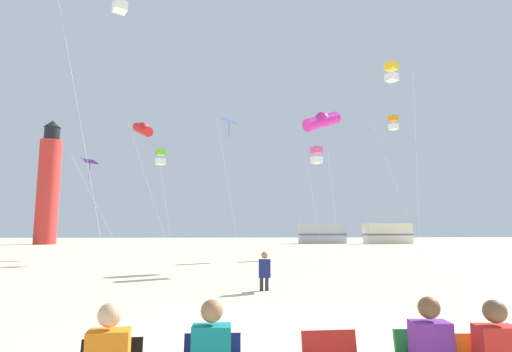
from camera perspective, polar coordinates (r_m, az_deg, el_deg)
ground at (r=6.86m, az=-0.62°, el=-22.61°), size 200.00×200.00×0.00m
kite_flyer_standing at (r=12.12m, az=1.20°, el=-13.18°), size 0.35×0.52×1.16m
kite_box_rainbow at (r=27.92m, az=8.55°, el=2.93°), size 1.95×1.95×7.48m
kite_diamond_blue at (r=28.07m, az=-3.82°, el=7.05°), size 1.62×1.46×9.51m
kite_box_cyan at (r=21.70m, az=-18.64°, el=22.41°), size 3.38×3.03×13.13m
kite_box_gold at (r=26.42m, az=18.58°, el=13.70°), size 1.89×2.12×11.84m
kite_diamond_violet at (r=28.20m, az=-22.37°, el=1.49°), size 3.10×3.10×6.44m
kite_box_lime at (r=30.27m, az=-13.30°, el=2.63°), size 1.49×1.49×7.69m
kite_tube_magenta at (r=23.17m, az=9.28°, el=7.72°), size 2.52×2.11×8.60m
kite_box_orange at (r=34.50m, az=18.83°, el=7.11°), size 2.86×2.53×10.96m
kite_tube_scarlet at (r=30.26m, az=-15.70°, el=6.41°), size 3.27×3.56×9.72m
lighthouse_distant at (r=60.98m, az=-27.25°, el=-1.17°), size 2.80×2.80×16.80m
rv_van_silver at (r=58.29m, az=9.29°, el=-8.02°), size 6.47×2.43×2.80m
rv_van_cream at (r=59.62m, az=18.07°, el=-7.73°), size 6.54×2.65×2.80m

